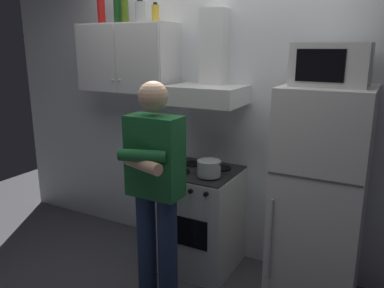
{
  "coord_description": "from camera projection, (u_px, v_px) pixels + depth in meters",
  "views": [
    {
      "loc": [
        1.31,
        -2.44,
        1.86
      ],
      "look_at": [
        0.0,
        0.0,
        1.15
      ],
      "focal_mm": 36.01,
      "sensor_mm": 36.0,
      "label": 1
    }
  ],
  "objects": [
    {
      "name": "back_wall_tiled",
      "position": [
        225.0,
        106.0,
        3.33
      ],
      "size": [
        4.8,
        0.1,
        2.7
      ],
      "primitive_type": "cube",
      "color": "white",
      "rests_on": "ground_plane"
    },
    {
      "name": "bottle_olive_oil",
      "position": [
        125.0,
        10.0,
        3.31
      ],
      "size": [
        0.06,
        0.06,
        0.23
      ],
      "color": "#4C6B19",
      "rests_on": "upper_cabinet"
    },
    {
      "name": "microwave",
      "position": [
        331.0,
        64.0,
        2.53
      ],
      "size": [
        0.48,
        0.37,
        0.28
      ],
      "color": "silver",
      "rests_on": "refrigerator"
    },
    {
      "name": "bottle_spice_jar",
      "position": [
        155.0,
        13.0,
        3.15
      ],
      "size": [
        0.06,
        0.06,
        0.15
      ],
      "color": "gold",
      "rests_on": "upper_cabinet"
    },
    {
      "name": "person_standing",
      "position": [
        155.0,
        188.0,
        2.67
      ],
      "size": [
        0.38,
        0.33,
        1.64
      ],
      "color": "navy",
      "rests_on": "ground_plane"
    },
    {
      "name": "bottle_wine_green",
      "position": [
        118.0,
        5.0,
        3.37
      ],
      "size": [
        0.08,
        0.08,
        0.33
      ],
      "color": "#19471E",
      "rests_on": "upper_cabinet"
    },
    {
      "name": "ground_plane",
      "position": [
        192.0,
        280.0,
        3.15
      ],
      "size": [
        7.0,
        7.0,
        0.0
      ],
      "primitive_type": "plane",
      "color": "#4C4C51"
    },
    {
      "name": "range_hood",
      "position": [
        209.0,
        79.0,
        3.1
      ],
      "size": [
        0.6,
        0.44,
        0.75
      ],
      "color": "white"
    },
    {
      "name": "upper_cabinet",
      "position": [
        128.0,
        58.0,
        3.42
      ],
      "size": [
        0.9,
        0.37,
        0.6
      ],
      "color": "silver"
    },
    {
      "name": "bottle_soda_red",
      "position": [
        101.0,
        10.0,
        3.44
      ],
      "size": [
        0.07,
        0.07,
        0.25
      ],
      "color": "red",
      "rests_on": "upper_cabinet"
    },
    {
      "name": "cooking_pot",
      "position": [
        209.0,
        168.0,
        2.99
      ],
      "size": [
        0.28,
        0.18,
        0.12
      ],
      "color": "#B7BABF",
      "rests_on": "stove_oven"
    },
    {
      "name": "stove_oven",
      "position": [
        201.0,
        218.0,
        3.28
      ],
      "size": [
        0.6,
        0.62,
        0.87
      ],
      "color": "silver",
      "rests_on": "ground_plane"
    },
    {
      "name": "refrigerator",
      "position": [
        319.0,
        198.0,
        2.75
      ],
      "size": [
        0.6,
        0.62,
        1.6
      ],
      "color": "white",
      "rests_on": "ground_plane"
    },
    {
      "name": "bottle_canister_steel",
      "position": [
        140.0,
        12.0,
        3.22
      ],
      "size": [
        0.09,
        0.09,
        0.19
      ],
      "color": "#B2B5BA",
      "rests_on": "upper_cabinet"
    }
  ]
}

